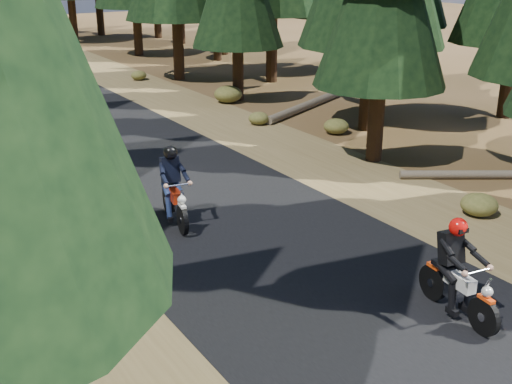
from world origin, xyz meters
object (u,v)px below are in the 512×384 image
at_px(log_far, 464,175).
at_px(rider_lead, 459,286).
at_px(log_near, 306,106).
at_px(rider_follow, 174,199).

relative_size(log_far, rider_lead, 1.77).
relative_size(log_near, rider_follow, 2.81).
xyz_separation_m(log_near, log_far, (-1.32, -9.18, -0.04)).
bearing_deg(rider_follow, log_far, -179.10).
bearing_deg(log_far, log_near, 113.62).
relative_size(log_far, rider_follow, 1.70).
relative_size(log_near, rider_lead, 2.94).
xyz_separation_m(rider_lead, rider_follow, (-2.33, 6.23, 0.02)).
relative_size(rider_lead, rider_follow, 0.96).
height_order(log_near, log_far, log_near).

